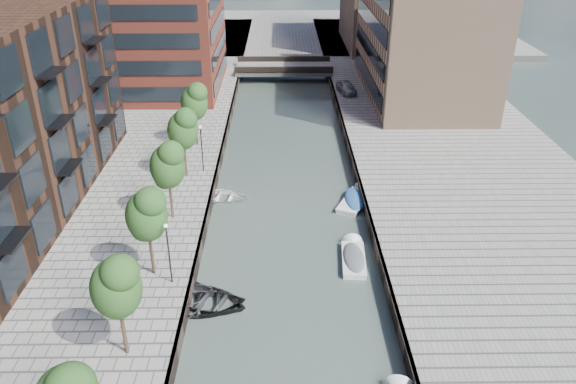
{
  "coord_description": "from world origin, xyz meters",
  "views": [
    {
      "loc": [
        -0.47,
        -4.04,
        21.74
      ],
      "look_at": [
        0.0,
        31.04,
        3.5
      ],
      "focal_mm": 35.0,
      "sensor_mm": 36.0,
      "label": 1
    }
  ],
  "objects_px": {
    "bridge": "(284,68)",
    "tree_3": "(146,213)",
    "tree_6": "(194,101)",
    "tree_2": "(116,285)",
    "sloop_4": "(207,304)",
    "motorboat_4": "(353,256)",
    "tree_5": "(182,128)",
    "car": "(346,87)",
    "sloop_3": "(221,199)",
    "sloop_1": "(204,308)",
    "motorboat_3": "(356,199)",
    "tree_4": "(167,164)"
  },
  "relations": [
    {
      "from": "tree_2",
      "to": "tree_6",
      "type": "bearing_deg",
      "value": 90.0
    },
    {
      "from": "sloop_3",
      "to": "car",
      "type": "distance_m",
      "value": 28.53
    },
    {
      "from": "sloop_1",
      "to": "motorboat_4",
      "type": "xyz_separation_m",
      "value": [
        9.57,
        5.14,
        0.18
      ]
    },
    {
      "from": "bridge",
      "to": "tree_6",
      "type": "relative_size",
      "value": 2.18
    },
    {
      "from": "sloop_3",
      "to": "tree_3",
      "type": "bearing_deg",
      "value": 171.65
    },
    {
      "from": "tree_2",
      "to": "tree_5",
      "type": "bearing_deg",
      "value": 90.0
    },
    {
      "from": "tree_5",
      "to": "motorboat_4",
      "type": "height_order",
      "value": "tree_5"
    },
    {
      "from": "tree_3",
      "to": "car",
      "type": "height_order",
      "value": "tree_3"
    },
    {
      "from": "tree_2",
      "to": "bridge",
      "type": "bearing_deg",
      "value": 81.05
    },
    {
      "from": "tree_6",
      "to": "tree_5",
      "type": "bearing_deg",
      "value": -90.0
    },
    {
      "from": "sloop_4",
      "to": "motorboat_4",
      "type": "height_order",
      "value": "motorboat_4"
    },
    {
      "from": "tree_4",
      "to": "motorboat_3",
      "type": "xyz_separation_m",
      "value": [
        14.09,
        4.07,
        -5.11
      ]
    },
    {
      "from": "tree_4",
      "to": "car",
      "type": "bearing_deg",
      "value": 61.87
    },
    {
      "from": "tree_2",
      "to": "motorboat_3",
      "type": "bearing_deg",
      "value": 52.06
    },
    {
      "from": "tree_5",
      "to": "car",
      "type": "height_order",
      "value": "tree_5"
    },
    {
      "from": "tree_2",
      "to": "tree_4",
      "type": "bearing_deg",
      "value": 90.0
    },
    {
      "from": "motorboat_3",
      "to": "motorboat_4",
      "type": "bearing_deg",
      "value": -98.08
    },
    {
      "from": "bridge",
      "to": "sloop_3",
      "type": "xyz_separation_m",
      "value": [
        -5.4,
        -35.47,
        -1.39
      ]
    },
    {
      "from": "motorboat_3",
      "to": "bridge",
      "type": "bearing_deg",
      "value": 98.84
    },
    {
      "from": "tree_2",
      "to": "sloop_3",
      "type": "xyz_separation_m",
      "value": [
        3.1,
        18.53,
        -5.31
      ]
    },
    {
      "from": "tree_5",
      "to": "motorboat_3",
      "type": "distance_m",
      "value": 15.27
    },
    {
      "from": "sloop_4",
      "to": "car",
      "type": "xyz_separation_m",
      "value": [
        12.51,
        38.83,
        1.72
      ]
    },
    {
      "from": "tree_5",
      "to": "sloop_1",
      "type": "distance_m",
      "value": 17.48
    },
    {
      "from": "tree_4",
      "to": "motorboat_4",
      "type": "bearing_deg",
      "value": -17.94
    },
    {
      "from": "bridge",
      "to": "motorboat_4",
      "type": "xyz_separation_m",
      "value": [
        4.42,
        -44.18,
        -1.21
      ]
    },
    {
      "from": "tree_3",
      "to": "motorboat_4",
      "type": "distance_m",
      "value": 14.18
    },
    {
      "from": "sloop_1",
      "to": "tree_6",
      "type": "bearing_deg",
      "value": 1.11
    },
    {
      "from": "tree_2",
      "to": "sloop_3",
      "type": "distance_m",
      "value": 19.52
    },
    {
      "from": "tree_3",
      "to": "tree_6",
      "type": "xyz_separation_m",
      "value": [
        0.0,
        21.0,
        0.0
      ]
    },
    {
      "from": "tree_5",
      "to": "sloop_3",
      "type": "xyz_separation_m",
      "value": [
        3.1,
        -2.47,
        -5.31
      ]
    },
    {
      "from": "tree_4",
      "to": "motorboat_3",
      "type": "height_order",
      "value": "tree_4"
    },
    {
      "from": "tree_6",
      "to": "tree_2",
      "type": "bearing_deg",
      "value": -90.0
    },
    {
      "from": "sloop_3",
      "to": "motorboat_3",
      "type": "relative_size",
      "value": 0.92
    },
    {
      "from": "bridge",
      "to": "car",
      "type": "bearing_deg",
      "value": -53.34
    },
    {
      "from": "tree_3",
      "to": "tree_5",
      "type": "height_order",
      "value": "same"
    },
    {
      "from": "sloop_3",
      "to": "sloop_4",
      "type": "height_order",
      "value": "sloop_4"
    },
    {
      "from": "motorboat_3",
      "to": "motorboat_4",
      "type": "xyz_separation_m",
      "value": [
        -1.17,
        -8.25,
        -0.01
      ]
    },
    {
      "from": "car",
      "to": "motorboat_4",
      "type": "bearing_deg",
      "value": -106.71
    },
    {
      "from": "motorboat_4",
      "to": "sloop_1",
      "type": "bearing_deg",
      "value": -151.79
    },
    {
      "from": "bridge",
      "to": "tree_3",
      "type": "xyz_separation_m",
      "value": [
        -8.5,
        -47.0,
        3.92
      ]
    },
    {
      "from": "sloop_4",
      "to": "motorboat_4",
      "type": "distance_m",
      "value": 10.55
    },
    {
      "from": "tree_4",
      "to": "sloop_4",
      "type": "height_order",
      "value": "tree_4"
    },
    {
      "from": "sloop_4",
      "to": "motorboat_4",
      "type": "xyz_separation_m",
      "value": [
        9.42,
        4.73,
        0.18
      ]
    },
    {
      "from": "motorboat_3",
      "to": "tree_6",
      "type": "bearing_deg",
      "value": 144.83
    },
    {
      "from": "sloop_4",
      "to": "car",
      "type": "relative_size",
      "value": 1.23
    },
    {
      "from": "bridge",
      "to": "motorboat_4",
      "type": "height_order",
      "value": "bridge"
    },
    {
      "from": "sloop_1",
      "to": "sloop_3",
      "type": "bearing_deg",
      "value": -6.04
    },
    {
      "from": "sloop_4",
      "to": "motorboat_4",
      "type": "bearing_deg",
      "value": -42.07
    },
    {
      "from": "tree_4",
      "to": "tree_5",
      "type": "height_order",
      "value": "same"
    },
    {
      "from": "sloop_3",
      "to": "sloop_4",
      "type": "bearing_deg",
      "value": -171.62
    }
  ]
}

